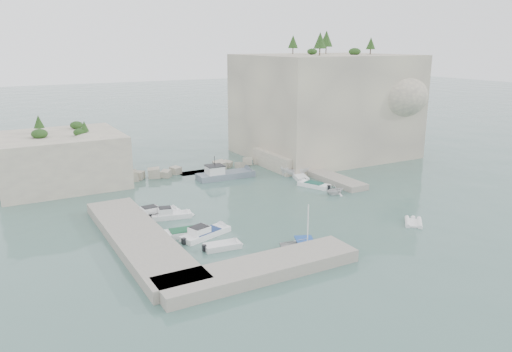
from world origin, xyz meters
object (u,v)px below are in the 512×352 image
motorboat_b (171,218)px  motorboat_c (183,235)px  work_boat (226,178)px  rowboat (307,250)px  tender_east_d (295,176)px  motorboat_a (157,216)px  tender_east_b (314,187)px  tender_east_c (299,178)px  motorboat_d (206,236)px  motorboat_e (222,248)px  inflatable_dinghy (413,224)px  tender_east_a (335,194)px

motorboat_b → motorboat_c: 5.58m
motorboat_b → work_boat: work_boat is taller
motorboat_c → rowboat: (8.94, -9.24, 0.00)m
motorboat_b → rowboat: (8.15, -14.76, 0.00)m
tender_east_d → work_boat: bearing=94.2°
motorboat_a → tender_east_b: (22.44, 0.88, 0.00)m
tender_east_d → tender_east_c: bearing=-162.3°
motorboat_d → motorboat_e: bearing=-105.9°
motorboat_b → rowboat: size_ratio=0.95×
motorboat_a → motorboat_e: 12.13m
motorboat_b → inflatable_dinghy: size_ratio=1.47×
motorboat_a → motorboat_d: bearing=-78.3°
tender_east_c → inflatable_dinghy: bearing=-161.0°
motorboat_d → rowboat: bearing=-66.3°
inflatable_dinghy → work_boat: (-9.45, 26.94, 0.00)m
motorboat_e → tender_east_d: bearing=48.7°
rowboat → work_boat: (4.59, 27.01, 0.00)m
tender_east_b → work_boat: (-8.44, 10.04, 0.00)m
tender_east_b → motorboat_d: bearing=91.8°
motorboat_a → tender_east_c: size_ratio=1.13×
work_boat → inflatable_dinghy: bearing=-68.2°
motorboat_d → tender_east_a: (20.39, 5.02, 0.00)m
work_boat → motorboat_c: bearing=-124.8°
motorboat_d → inflatable_dinghy: (21.06, -7.77, 0.00)m
motorboat_b → inflatable_dinghy: (22.19, -14.69, 0.00)m
motorboat_b → work_boat: size_ratio=0.53×
tender_east_d → motorboat_c: bearing=147.8°
motorboat_d → tender_east_d: tender_east_d is taller
rowboat → work_boat: 27.40m
rowboat → tender_east_d: (14.07, 23.07, 0.00)m
motorboat_c → motorboat_d: motorboat_d is taller
motorboat_e → tender_east_d: (20.94, 18.84, 0.00)m
motorboat_a → tender_east_b: 22.46m
tender_east_a → motorboat_b: bearing=83.0°
motorboat_e → tender_east_a: 22.01m
inflatable_dinghy → motorboat_a: bearing=99.9°
motorboat_b → motorboat_d: bearing=-68.1°
motorboat_e → inflatable_dinghy: bearing=-4.5°
tender_east_b → work_boat: size_ratio=0.53×
motorboat_d → rowboat: 10.52m
tender_east_b → rowboat: bearing=119.8°
motorboat_e → rowboat: size_ratio=0.74×
tender_east_a → tender_east_c: tender_east_a is taller
motorboat_b → work_boat: bearing=56.5°
rowboat → tender_east_d: bearing=-8.2°
tender_east_a → tender_east_b: (-0.35, 4.11, 0.00)m
motorboat_b → tender_east_b: (21.17, 2.21, 0.00)m
tender_east_d → tender_east_b: bearing=-162.9°
rowboat → inflatable_dinghy: rowboat is taller
rowboat → tender_east_b: bearing=-14.3°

